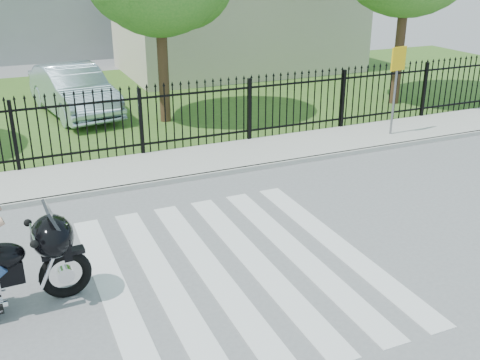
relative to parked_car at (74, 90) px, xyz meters
name	(u,v)px	position (x,y,z in m)	size (l,w,h in m)	color
ground	(235,267)	(0.95, -10.94, -0.81)	(120.00, 120.00, 0.00)	slate
crosswalk	(235,267)	(0.95, -10.94, -0.80)	(5.00, 5.50, 0.01)	silver
sidewalk	(154,168)	(0.95, -5.94, -0.75)	(40.00, 2.00, 0.12)	#ADAAA3
curb	(166,182)	(0.95, -6.94, -0.75)	(40.00, 0.12, 0.12)	#ADAAA3
grass_strip	(100,104)	(0.95, 1.06, -0.80)	(40.00, 12.00, 0.02)	#34591E
iron_fence	(141,123)	(0.95, -4.94, 0.10)	(26.00, 0.04, 1.80)	black
building_low	(238,30)	(7.95, 5.06, 0.94)	(10.00, 6.00, 3.50)	#BAB19B
parked_car	(74,90)	(0.00, 0.00, 0.00)	(1.67, 4.78, 1.57)	#A1B9CA
traffic_sign	(397,73)	(7.83, -6.15, 1.06)	(0.53, 0.14, 2.44)	slate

